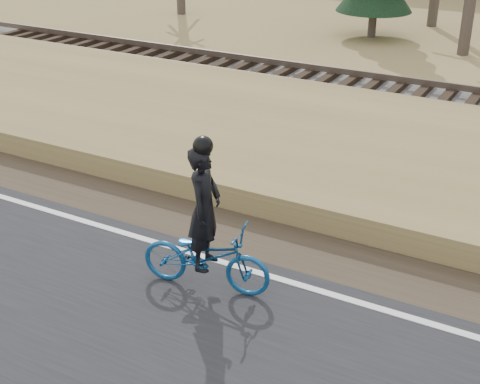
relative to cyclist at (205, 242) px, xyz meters
The scene contains 1 object.
cyclist is the anchor object (origin of this frame).
Camera 1 is at (0.02, -6.95, 5.18)m, focal length 50.00 mm.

